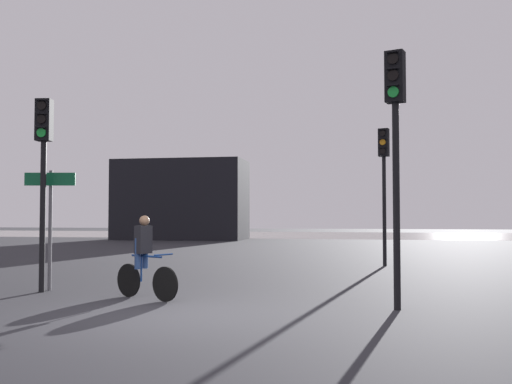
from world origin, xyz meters
TOP-DOWN VIEW (x-y plane):
  - ground_plane at (0.00, 0.00)m, footprint 120.00×120.00m
  - water_strip at (0.00, 38.12)m, footprint 80.00×16.00m
  - distant_building at (-8.81, 28.12)m, footprint 8.65×4.00m
  - traffic_light_near_left at (-3.61, 2.24)m, footprint 0.35×0.36m
  - traffic_light_far_right at (3.81, 9.87)m, footprint 0.38×0.40m
  - traffic_light_near_right at (3.64, 1.28)m, footprint 0.38×0.40m
  - direction_sign_post at (-3.60, 2.53)m, footprint 1.09×0.23m
  - cyclist at (-1.11, 1.71)m, footprint 1.53×0.84m

SIDE VIEW (x-z plane):
  - ground_plane at x=0.00m, z-range 0.00..0.00m
  - water_strip at x=0.00m, z-range 0.00..0.01m
  - cyclist at x=-1.11m, z-range 0.01..1.63m
  - direction_sign_post at x=-3.60m, z-range 0.40..3.00m
  - distant_building at x=-8.81m, z-range 0.00..5.32m
  - traffic_light_near_left at x=-3.61m, z-range 0.82..4.93m
  - traffic_light_far_right at x=3.81m, z-range 0.86..5.28m
  - traffic_light_near_right at x=3.64m, z-range 0.87..5.37m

